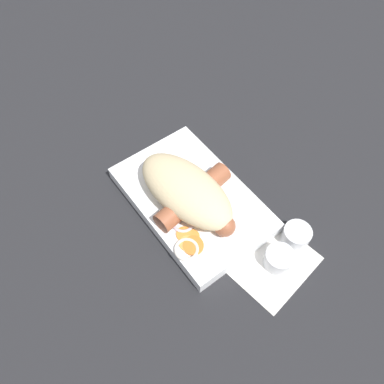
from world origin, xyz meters
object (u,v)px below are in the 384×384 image
(bread_roll, at_px, (188,192))
(condiment_cup_near, at_px, (278,260))
(sausage, at_px, (193,196))
(food_tray, at_px, (192,200))
(condiment_cup_far, at_px, (296,236))

(bread_roll, height_order, condiment_cup_near, bread_roll)
(bread_roll, distance_m, sausage, 0.01)
(sausage, bearing_deg, food_tray, 152.18)
(food_tray, relative_size, sausage, 1.49)
(sausage, bearing_deg, condiment_cup_far, 33.99)
(bread_roll, xyz_separation_m, condiment_cup_far, (0.15, 0.10, -0.04))
(bread_roll, distance_m, condiment_cup_near, 0.17)
(bread_roll, relative_size, condiment_cup_near, 4.35)
(bread_roll, height_order, sausage, bread_roll)
(bread_roll, bearing_deg, condiment_cup_near, 17.99)
(sausage, distance_m, condiment_cup_near, 0.16)
(food_tray, distance_m, bread_roll, 0.04)
(sausage, height_order, condiment_cup_near, sausage)
(condiment_cup_near, bearing_deg, sausage, -163.38)
(bread_roll, bearing_deg, food_tray, 110.60)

